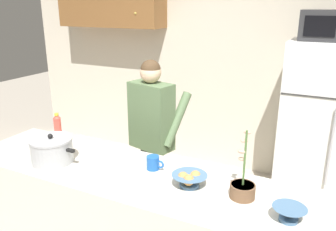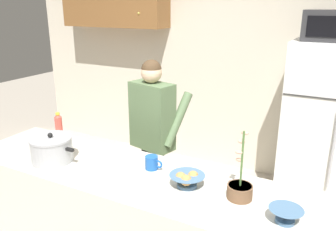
# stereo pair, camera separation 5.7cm
# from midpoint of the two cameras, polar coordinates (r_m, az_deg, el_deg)

# --- Properties ---
(back_wall_unit) EXTENTS (6.00, 0.48, 2.60)m
(back_wall_unit) POSITION_cam_midpoint_polar(r_m,az_deg,el_deg) (4.31, 8.68, 9.61)
(back_wall_unit) COLOR beige
(back_wall_unit) RESTS_ON ground
(kitchen_island) EXTENTS (2.58, 0.68, 0.92)m
(kitchen_island) POSITION_cam_midpoint_polar(r_m,az_deg,el_deg) (2.63, -5.29, -18.29)
(kitchen_island) COLOR silver
(kitchen_island) RESTS_ON ground
(refrigerator) EXTENTS (0.64, 0.68, 1.68)m
(refrigerator) POSITION_cam_midpoint_polar(r_m,az_deg,el_deg) (3.79, 23.89, -1.60)
(refrigerator) COLOR white
(refrigerator) RESTS_ON ground
(microwave) EXTENTS (0.48, 0.37, 0.28)m
(microwave) POSITION_cam_midpoint_polar(r_m,az_deg,el_deg) (3.59, 25.87, 13.23)
(microwave) COLOR #2D2D30
(microwave) RESTS_ON refrigerator
(person_near_pot) EXTENTS (0.55, 0.49, 1.57)m
(person_near_pot) POSITION_cam_midpoint_polar(r_m,az_deg,el_deg) (3.10, -1.97, -1.71)
(person_near_pot) COLOR black
(person_near_pot) RESTS_ON ground
(cooking_pot) EXTENTS (0.42, 0.30, 0.22)m
(cooking_pot) POSITION_cam_midpoint_polar(r_m,az_deg,el_deg) (2.63, -18.10, -5.31)
(cooking_pot) COLOR #ADAFB5
(cooking_pot) RESTS_ON kitchen_island
(coffee_mug) EXTENTS (0.13, 0.09, 0.10)m
(coffee_mug) POSITION_cam_midpoint_polar(r_m,az_deg,el_deg) (2.40, -1.98, -7.81)
(coffee_mug) COLOR #1E59B2
(coffee_mug) RESTS_ON kitchen_island
(bread_bowl) EXTENTS (0.23, 0.23, 0.10)m
(bread_bowl) POSITION_cam_midpoint_polar(r_m,az_deg,el_deg) (2.19, 3.93, -10.50)
(bread_bowl) COLOR #4C7299
(bread_bowl) RESTS_ON kitchen_island
(empty_bowl) EXTENTS (0.18, 0.18, 0.08)m
(empty_bowl) POSITION_cam_midpoint_polar(r_m,az_deg,el_deg) (1.97, 19.70, -15.18)
(empty_bowl) COLOR #4C7299
(empty_bowl) RESTS_ON kitchen_island
(bottle_near_edge) EXTENTS (0.06, 0.06, 0.23)m
(bottle_near_edge) POSITION_cam_midpoint_polar(r_m,az_deg,el_deg) (3.05, -17.11, -1.63)
(bottle_near_edge) COLOR #D84C3F
(bottle_near_edge) RESTS_ON kitchen_island
(potted_orchid) EXTENTS (0.15, 0.15, 0.42)m
(potted_orchid) POSITION_cam_midpoint_polar(r_m,az_deg,el_deg) (2.11, 12.58, -11.72)
(potted_orchid) COLOR brown
(potted_orchid) RESTS_ON kitchen_island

